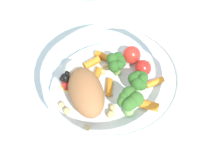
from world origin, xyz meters
TOP-DOWN VIEW (x-y plane):
  - ground_plane at (0.00, 0.00)m, footprint 2.40×2.40m
  - food_container at (0.01, -0.01)m, footprint 0.20×0.20m

SIDE VIEW (x-z plane):
  - ground_plane at x=0.00m, z-range 0.00..0.00m
  - food_container at x=0.01m, z-range 0.00..0.06m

